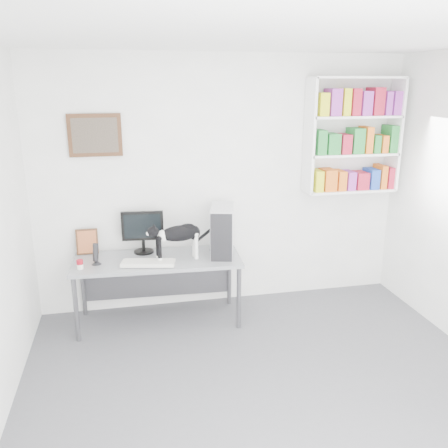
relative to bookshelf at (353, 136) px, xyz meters
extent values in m
cube|color=#535358|center=(-1.40, -1.85, -1.85)|extent=(4.00, 4.00, 0.01)
cube|color=white|center=(-1.40, -1.85, 0.85)|extent=(4.00, 4.00, 0.01)
cube|color=silver|center=(-1.40, 0.15, -0.50)|extent=(4.00, 0.01, 2.70)
cube|color=white|center=(0.00, 0.00, 0.00)|extent=(1.03, 0.28, 1.24)
cube|color=#4F3319|center=(-2.70, 0.12, 0.05)|extent=(0.52, 0.04, 0.42)
cube|color=gray|center=(-2.16, -0.24, -1.50)|extent=(1.70, 0.73, 0.70)
cube|color=black|center=(-2.29, -0.03, -0.93)|extent=(0.44, 0.24, 0.46)
cube|color=silver|center=(-2.26, -0.40, -1.13)|extent=(0.54, 0.29, 0.04)
cube|color=silver|center=(-1.49, -0.23, -0.90)|extent=(0.34, 0.54, 0.50)
cylinder|color=black|center=(-2.76, -0.28, -1.04)|extent=(0.13, 0.13, 0.22)
cube|color=#4F3319|center=(-2.86, 0.05, -1.02)|extent=(0.22, 0.09, 0.27)
cylinder|color=maroon|center=(-2.90, -0.37, -1.11)|extent=(0.08, 0.08, 0.09)
camera|label=1|loc=(-2.44, -4.76, 0.54)|focal=38.00mm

